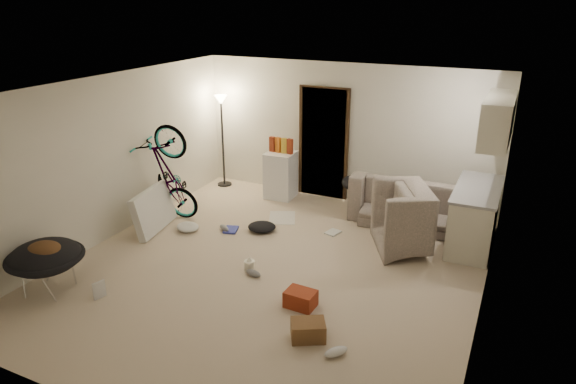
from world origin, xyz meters
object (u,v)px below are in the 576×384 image
at_px(sofa, 412,205).
at_px(juicer, 249,265).
at_px(saucer_chair, 46,263).
at_px(mini_fridge, 281,175).
at_px(kitchen_counter, 474,218).
at_px(bicycle, 171,194).
at_px(tv_box, 154,210).
at_px(drink_case_b, 301,299).
at_px(armchair, 425,226).
at_px(drink_case_a, 308,330).
at_px(floor_lamp, 222,121).

height_order(sofa, juicer, sofa).
bearing_deg(saucer_chair, mini_fridge, 74.17).
bearing_deg(kitchen_counter, bicycle, -165.92).
relative_size(sofa, tv_box, 1.92).
bearing_deg(drink_case_b, juicer, 156.00).
xyz_separation_m(mini_fridge, saucer_chair, (-1.21, -4.28, -0.03)).
distance_m(bicycle, drink_case_b, 3.41).
height_order(bicycle, tv_box, bicycle).
distance_m(armchair, saucer_chair, 5.25).
height_order(tv_box, drink_case_a, tv_box).
distance_m(sofa, drink_case_a, 3.69).
height_order(sofa, mini_fridge, mini_fridge).
bearing_deg(saucer_chair, juicer, 37.23).
distance_m(mini_fridge, juicer, 2.86).
distance_m(saucer_chair, drink_case_b, 3.24).
relative_size(sofa, saucer_chair, 2.08).
relative_size(mini_fridge, tv_box, 0.84).
relative_size(armchair, drink_case_b, 3.08).
distance_m(floor_lamp, armchair, 4.44).
xyz_separation_m(floor_lamp, juicer, (2.15, -2.82, -1.22)).
xyz_separation_m(sofa, drink_case_b, (-0.64, -3.12, -0.19)).
height_order(kitchen_counter, saucer_chair, kitchen_counter).
relative_size(sofa, juicer, 9.47).
xyz_separation_m(floor_lamp, sofa, (3.80, -0.20, -1.02)).
bearing_deg(juicer, floor_lamp, 127.41).
distance_m(floor_lamp, tv_box, 2.49).
height_order(sofa, drink_case_b, sofa).
bearing_deg(bicycle, armchair, -83.75).
bearing_deg(armchair, juicer, 103.69).
bearing_deg(tv_box, juicer, -24.35).
bearing_deg(mini_fridge, bicycle, -128.04).
bearing_deg(juicer, drink_case_a, -38.32).
bearing_deg(drink_case_b, kitchen_counter, 60.84).
xyz_separation_m(tv_box, drink_case_a, (3.39, -1.57, -0.24)).
relative_size(mini_fridge, saucer_chair, 0.91).
relative_size(saucer_chair, drink_case_b, 2.65).
height_order(floor_lamp, armchair, floor_lamp).
distance_m(bicycle, juicer, 2.30).
bearing_deg(drink_case_b, armchair, 67.94).
relative_size(tv_box, drink_case_b, 2.87).
distance_m(floor_lamp, saucer_chair, 4.47).
xyz_separation_m(floor_lamp, kitchen_counter, (4.83, -0.65, -0.87)).
distance_m(bicycle, drink_case_a, 3.96).
height_order(armchair, drink_case_b, armchair).
distance_m(kitchen_counter, saucer_chair, 6.02).
xyz_separation_m(floor_lamp, drink_case_b, (3.15, -3.32, -1.20)).
relative_size(bicycle, saucer_chair, 1.80).
xyz_separation_m(tv_box, drink_case_b, (3.05, -1.03, -0.24)).
xyz_separation_m(saucer_chair, drink_case_a, (3.39, 0.51, -0.30)).
bearing_deg(juicer, mini_fridge, 107.22).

